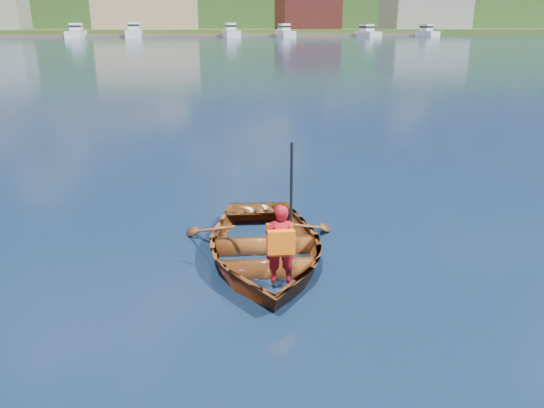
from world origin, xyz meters
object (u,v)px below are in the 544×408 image
Objects in this scene: dock at (156,36)px; marina_yachts at (185,32)px; rowboat at (264,246)px; child_paddler at (280,243)px.

dock is 8.99m from marina_yachts.
rowboat is 2.09× the size of child_paddler.
rowboat is 1.01m from child_paddler.
child_paddler is 0.01× the size of dock.
rowboat is 148.67m from dock.
child_paddler is 149.58m from dock.
child_paddler is 0.01× the size of marina_yachts.
dock is (-3.15, 149.55, -0.24)m from child_paddler.
child_paddler reaches higher than rowboat.
marina_yachts reaches higher than child_paddler.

